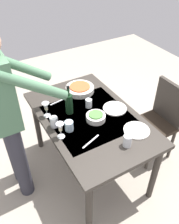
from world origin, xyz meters
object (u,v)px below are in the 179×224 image
water_cup_far_left (69,126)px  serving_bowl_pasta (80,89)px  person_server (7,113)px  wine_bottle (69,103)px  dinner_plate_near (137,130)px  dinner_plate_far (115,108)px  water_cup_far_right (54,122)px  dining_table (89,123)px  chair_near (160,117)px  water_cup_near_left (89,103)px  wine_glass_right (60,128)px  wine_glass_left (46,107)px  side_bowl_salad (96,117)px  water_cup_near_right (128,141)px

water_cup_far_left → serving_bowl_pasta: (0.48, -0.37, -0.01)m
person_server → wine_bottle: size_ratio=5.71×
dinner_plate_near → dinner_plate_far: bearing=-2.0°
person_server → water_cup_far_right: size_ratio=17.43×
dining_table → chair_near: 0.83m
dinner_plate_near → water_cup_near_left: bearing=20.7°
serving_bowl_pasta → dinner_plate_near: size_ratio=1.30×
dining_table → wine_bottle: (0.14, 0.14, 0.20)m
dining_table → wine_glass_right: wine_glass_right is taller
wine_glass_left → dinner_plate_far: bearing=-110.6°
water_cup_far_right → side_bowl_salad: 0.38m
wine_bottle → water_cup_far_right: (-0.11, 0.20, -0.06)m
side_bowl_salad → water_cup_near_left: bearing=-11.2°
chair_near → side_bowl_salad: 0.83m
water_cup_far_right → dinner_plate_far: size_ratio=0.42×
person_server → wine_glass_left: bearing=-86.1°
water_cup_far_right → wine_glass_right: bearing=178.3°
water_cup_far_left → dinner_plate_near: size_ratio=0.40×
water_cup_far_left → wine_glass_right: bearing=113.8°
person_server → dinner_plate_near: size_ratio=7.34×
water_cup_near_left → side_bowl_salad: water_cup_near_left is taller
wine_glass_left → water_cup_near_left: 0.42m
side_bowl_salad → dinner_plate_near: side_bowl_salad is taller
dining_table → dinner_plate_near: bearing=-145.9°
wine_bottle → water_cup_near_right: wine_bottle is taller
wine_glass_left → dinner_plate_near: 0.84m
water_cup_far_right → dining_table: bearing=-96.4°
water_cup_far_left → dinner_plate_far: water_cup_far_left is taller
wine_glass_left → serving_bowl_pasta: size_ratio=0.50×
water_cup_far_left → dinner_plate_far: bearing=-85.1°
side_bowl_salad → serving_bowl_pasta: bearing=-11.0°
wine_glass_right → side_bowl_salad: wine_glass_right is taller
wine_glass_left → water_cup_near_left: wine_glass_left is taller
water_cup_near_right → wine_bottle: bearing=19.3°
serving_bowl_pasta → dinner_plate_near: serving_bowl_pasta is taller
water_cup_far_left → water_cup_near_left: bearing=-57.3°
person_server → water_cup_far_left: (-0.25, -0.44, -0.14)m
dining_table → water_cup_far_left: 0.29m
dining_table → side_bowl_salad: (-0.07, -0.03, 0.12)m
dining_table → side_bowl_salad: size_ratio=7.48×
chair_near → dinner_plate_far: (0.13, 0.54, 0.25)m
dining_table → wine_glass_left: 0.44m
dining_table → wine_bottle: 0.28m
person_server → water_cup_near_left: bearing=-93.9°
chair_near → wine_glass_left: wine_glass_left is taller
dinner_plate_near → dinner_plate_far: (0.35, -0.01, 0.00)m
wine_glass_left → wine_bottle: bearing=-105.6°
chair_near → water_cup_far_left: size_ratio=9.95×
serving_bowl_pasta → person_server: bearing=106.2°
chair_near → wine_glass_right: (0.04, 1.15, 0.35)m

